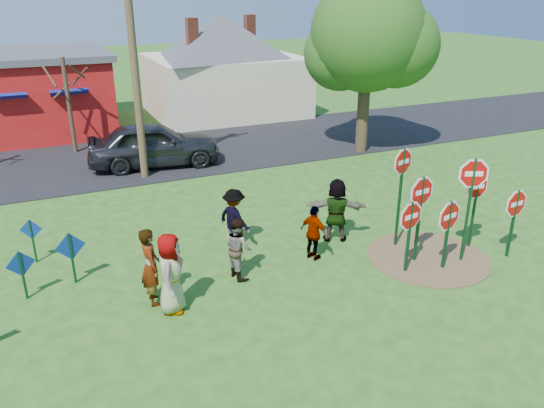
{
  "coord_description": "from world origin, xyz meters",
  "views": [
    {
      "loc": [
        -4.46,
        -10.77,
        6.7
      ],
      "look_at": [
        0.83,
        1.02,
        1.42
      ],
      "focal_mm": 35.0,
      "sensor_mm": 36.0,
      "label": 1
    }
  ],
  "objects_px": {
    "stop_sign_a": "(410,222)",
    "stop_sign_c": "(472,187)",
    "leafy_tree": "(370,40)",
    "person_a": "(171,273)",
    "stop_sign_d": "(476,193)",
    "person_b": "(151,266)",
    "utility_pole": "(133,49)",
    "suv": "(154,144)",
    "stop_sign_b": "(402,172)"
  },
  "relations": [
    {
      "from": "stop_sign_a",
      "to": "stop_sign_c",
      "type": "distance_m",
      "value": 1.85
    },
    {
      "from": "stop_sign_c",
      "to": "leafy_tree",
      "type": "relative_size",
      "value": 0.4
    },
    {
      "from": "stop_sign_a",
      "to": "person_a",
      "type": "distance_m",
      "value": 5.88
    },
    {
      "from": "stop_sign_c",
      "to": "stop_sign_d",
      "type": "bearing_deg",
      "value": 57.21
    },
    {
      "from": "person_b",
      "to": "leafy_tree",
      "type": "height_order",
      "value": "leafy_tree"
    },
    {
      "from": "person_a",
      "to": "utility_pole",
      "type": "bearing_deg",
      "value": 17.7
    },
    {
      "from": "stop_sign_a",
      "to": "person_a",
      "type": "relative_size",
      "value": 1.09
    },
    {
      "from": "person_a",
      "to": "utility_pole",
      "type": "xyz_separation_m",
      "value": [
        1.28,
        9.28,
        3.8
      ]
    },
    {
      "from": "person_a",
      "to": "utility_pole",
      "type": "distance_m",
      "value": 10.11
    },
    {
      "from": "stop_sign_c",
      "to": "suv",
      "type": "relative_size",
      "value": 0.57
    },
    {
      "from": "stop_sign_b",
      "to": "suv",
      "type": "xyz_separation_m",
      "value": [
        -4.51,
        9.87,
        -1.24
      ]
    },
    {
      "from": "stop_sign_a",
      "to": "stop_sign_d",
      "type": "distance_m",
      "value": 2.53
    },
    {
      "from": "stop_sign_d",
      "to": "person_a",
      "type": "distance_m",
      "value": 8.33
    },
    {
      "from": "leafy_tree",
      "to": "person_b",
      "type": "bearing_deg",
      "value": -143.28
    },
    {
      "from": "leafy_tree",
      "to": "suv",
      "type": "bearing_deg",
      "value": 169.21
    },
    {
      "from": "stop_sign_c",
      "to": "suv",
      "type": "distance_m",
      "value": 12.67
    },
    {
      "from": "suv",
      "to": "stop_sign_b",
      "type": "bearing_deg",
      "value": -148.06
    },
    {
      "from": "stop_sign_a",
      "to": "person_b",
      "type": "distance_m",
      "value": 6.29
    },
    {
      "from": "stop_sign_c",
      "to": "suv",
      "type": "xyz_separation_m",
      "value": [
        -5.55,
        11.32,
        -1.17
      ]
    },
    {
      "from": "stop_sign_b",
      "to": "stop_sign_d",
      "type": "bearing_deg",
      "value": -42.0
    },
    {
      "from": "suv",
      "to": "utility_pole",
      "type": "bearing_deg",
      "value": 157.23
    },
    {
      "from": "stop_sign_c",
      "to": "person_b",
      "type": "xyz_separation_m",
      "value": [
        -7.86,
        1.36,
        -1.17
      ]
    },
    {
      "from": "stop_sign_a",
      "to": "stop_sign_c",
      "type": "xyz_separation_m",
      "value": [
        1.71,
        -0.13,
        0.71
      ]
    },
    {
      "from": "stop_sign_c",
      "to": "person_b",
      "type": "relative_size",
      "value": 1.61
    },
    {
      "from": "stop_sign_a",
      "to": "person_a",
      "type": "height_order",
      "value": "stop_sign_a"
    },
    {
      "from": "stop_sign_c",
      "to": "person_a",
      "type": "bearing_deg",
      "value": -164.42
    },
    {
      "from": "suv",
      "to": "utility_pole",
      "type": "height_order",
      "value": "utility_pole"
    },
    {
      "from": "utility_pole",
      "to": "person_b",
      "type": "bearing_deg",
      "value": -100.38
    },
    {
      "from": "utility_pole",
      "to": "person_a",
      "type": "bearing_deg",
      "value": -97.83
    },
    {
      "from": "stop_sign_c",
      "to": "suv",
      "type": "bearing_deg",
      "value": 138.07
    },
    {
      "from": "suv",
      "to": "person_b",
      "type": "bearing_deg",
      "value": 174.37
    },
    {
      "from": "suv",
      "to": "stop_sign_a",
      "type": "bearing_deg",
      "value": -153.65
    },
    {
      "from": "stop_sign_d",
      "to": "suv",
      "type": "bearing_deg",
      "value": 122.07
    },
    {
      "from": "stop_sign_b",
      "to": "person_a",
      "type": "relative_size",
      "value": 1.58
    },
    {
      "from": "stop_sign_a",
      "to": "stop_sign_c",
      "type": "bearing_deg",
      "value": -14.15
    },
    {
      "from": "stop_sign_c",
      "to": "utility_pole",
      "type": "bearing_deg",
      "value": 143.64
    },
    {
      "from": "utility_pole",
      "to": "leafy_tree",
      "type": "distance_m",
      "value": 9.51
    },
    {
      "from": "stop_sign_d",
      "to": "leafy_tree",
      "type": "height_order",
      "value": "leafy_tree"
    },
    {
      "from": "stop_sign_b",
      "to": "leafy_tree",
      "type": "xyz_separation_m",
      "value": [
        4.29,
        8.19,
        2.56
      ]
    },
    {
      "from": "stop_sign_b",
      "to": "person_a",
      "type": "height_order",
      "value": "stop_sign_b"
    },
    {
      "from": "stop_sign_a",
      "to": "utility_pole",
      "type": "relative_size",
      "value": 0.23
    },
    {
      "from": "stop_sign_c",
      "to": "leafy_tree",
      "type": "xyz_separation_m",
      "value": [
        3.25,
        9.64,
        2.63
      ]
    },
    {
      "from": "person_a",
      "to": "leafy_tree",
      "type": "xyz_separation_m",
      "value": [
        10.78,
        8.8,
        3.78
      ]
    },
    {
      "from": "person_a",
      "to": "person_b",
      "type": "height_order",
      "value": "person_a"
    },
    {
      "from": "stop_sign_d",
      "to": "utility_pole",
      "type": "relative_size",
      "value": 0.25
    },
    {
      "from": "suv",
      "to": "utility_pole",
      "type": "relative_size",
      "value": 0.57
    },
    {
      "from": "stop_sign_b",
      "to": "stop_sign_c",
      "type": "distance_m",
      "value": 1.79
    },
    {
      "from": "stop_sign_a",
      "to": "stop_sign_c",
      "type": "relative_size",
      "value": 0.69
    },
    {
      "from": "person_a",
      "to": "leafy_tree",
      "type": "height_order",
      "value": "leafy_tree"
    },
    {
      "from": "stop_sign_b",
      "to": "utility_pole",
      "type": "bearing_deg",
      "value": 105.52
    }
  ]
}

